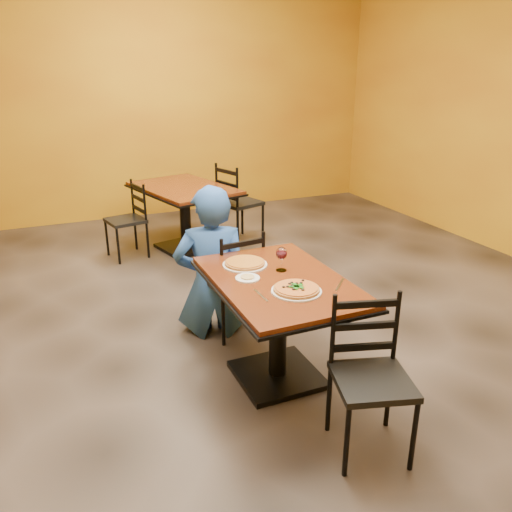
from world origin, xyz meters
name	(u,v)px	position (x,y,z in m)	size (l,w,h in m)	color
floor	(250,344)	(0.00, 0.00, 0.00)	(7.00, 8.00, 0.01)	black
wall_back	(136,108)	(0.00, 4.00, 1.50)	(7.00, 0.01, 3.00)	gold
table_main	(278,306)	(0.00, -0.50, 0.56)	(0.83, 1.23, 0.75)	#692F10
table_second	(185,203)	(0.16, 2.35, 0.56)	(1.17, 1.48, 0.75)	#692F10
chair_main_near	(372,382)	(0.16, -1.34, 0.45)	(0.40, 0.40, 0.89)	black
chair_main_far	(233,281)	(-0.04, 0.26, 0.44)	(0.39, 0.39, 0.87)	black
chair_second_left	(125,221)	(-0.52, 2.35, 0.42)	(0.38, 0.38, 0.84)	black
chair_second_right	(240,203)	(0.85, 2.35, 0.48)	(0.44, 0.44, 0.96)	black
diner	(211,260)	(-0.18, 0.36, 0.60)	(0.60, 0.40, 1.21)	#1B3C94
plate_main	(296,291)	(0.01, -0.72, 0.76)	(0.31, 0.31, 0.01)	white
pizza_main	(297,289)	(0.01, -0.72, 0.77)	(0.28, 0.28, 0.02)	maroon
plate_far	(245,265)	(-0.11, -0.19, 0.76)	(0.31, 0.31, 0.01)	white
pizza_far	(245,262)	(-0.11, -0.19, 0.77)	(0.28, 0.28, 0.02)	gold
side_plate	(248,278)	(-0.19, -0.42, 0.76)	(0.16, 0.16, 0.01)	white
dip	(248,277)	(-0.19, -0.42, 0.76)	(0.09, 0.09, 0.01)	tan
wine_glass	(281,258)	(0.08, -0.38, 0.84)	(0.08, 0.08, 0.18)	white
fork	(261,295)	(-0.21, -0.69, 0.75)	(0.01, 0.19, 0.00)	silver
knife	(340,285)	(0.31, -0.74, 0.75)	(0.01, 0.21, 0.00)	silver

